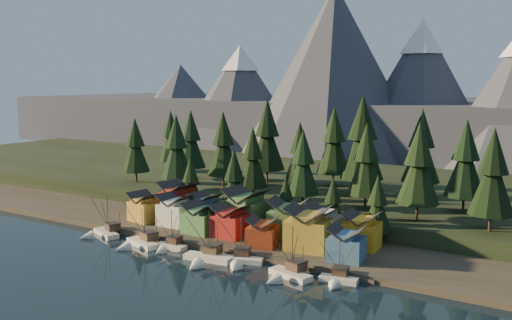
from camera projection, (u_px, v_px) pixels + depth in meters
The scene contains 46 objects.
ground at pixel (177, 271), 125.62m from camera, with size 500.00×500.00×0.00m, color black.
shore_strip at pixel (270, 228), 159.06m from camera, with size 400.00×50.00×1.50m, color #332D25.
hillside at pixel (342, 191), 200.69m from camera, with size 420.00×100.00×6.00m, color black.
dock at pixel (221, 250), 139.39m from camera, with size 80.00×4.00×1.00m, color #4F4438.
mountain_ridge at pixel (430, 110), 303.34m from camera, with size 560.00×190.00×90.00m.
boat_0 at pixel (102, 228), 153.16m from camera, with size 10.99×11.51×12.24m.
boat_1 at pixel (138, 237), 143.37m from camera, with size 11.43×11.98×12.82m.
boat_2 at pixel (168, 241), 140.84m from camera, with size 8.51×9.21×10.98m.
boat_3 at pixel (205, 253), 131.04m from camera, with size 12.36×13.21×12.87m.
boat_4 at pixel (239, 255), 129.83m from camera, with size 11.08×11.53×11.88m.
boat_5 at pixel (287, 268), 120.26m from camera, with size 10.81×11.40×12.55m.
boat_6 at pixel (338, 273), 117.46m from camera, with size 8.61×9.17×10.71m.
house_front_0 at pixel (146, 206), 163.50m from camera, with size 9.30×8.92×8.24m.
house_front_1 at pixel (176, 209), 158.70m from camera, with size 8.58×8.25×8.66m.
house_front_2 at pixel (201, 217), 150.95m from camera, with size 8.42×8.48×8.00m.
house_front_3 at pixel (230, 220), 147.11m from camera, with size 8.25×7.86×8.35m.
house_front_4 at pixel (263, 231), 138.81m from camera, with size 8.51×8.89×7.03m.
house_front_5 at pixel (308, 227), 135.56m from camera, with size 11.49×10.77×10.49m.
house_front_6 at pixel (346, 243), 127.56m from camera, with size 8.61×8.24×7.71m.
house_back_0 at pixel (179, 199), 168.41m from camera, with size 10.62×10.30×10.29m.
house_back_1 at pixel (205, 208), 161.22m from camera, with size 8.15×8.23×8.41m.
house_back_2 at pixel (246, 208), 154.00m from camera, with size 11.00×10.19×11.15m.
house_back_3 at pixel (288, 217), 147.06m from camera, with size 11.32×10.53×9.81m.
house_back_4 at pixel (323, 223), 141.25m from camera, with size 8.97×8.63×9.53m.
house_back_5 at pixel (362, 229), 136.61m from camera, with size 8.37×8.46×8.86m.
tree_hill_0 at pixel (135, 147), 199.30m from camera, with size 9.75×9.75×22.71m.
tree_hill_1 at pixel (191, 141), 206.22m from camera, with size 10.78×10.78×25.12m.
tree_hill_2 at pixel (177, 149), 184.20m from camera, with size 10.68×10.68×24.87m.
tree_hill_3 at pixel (223, 146), 188.94m from camera, with size 11.01×11.01×25.64m.
tree_hill_4 at pixel (267, 137), 197.03m from camera, with size 12.60×12.60×29.36m.
tree_hill_5 at pixel (253, 160), 171.37m from camera, with size 9.39×9.39×21.87m.
tree_hill_6 at pixel (300, 154), 179.66m from camera, with size 9.85×9.85×22.95m.
tree_hill_7 at pixel (303, 165), 160.19m from camera, with size 9.52×9.52×22.17m.
tree_hill_8 at pixel (362, 141), 175.41m from camera, with size 13.46×13.46×31.35m.
tree_hill_9 at pixel (366, 162), 157.49m from camera, with size 10.37×10.37×24.16m.
tree_hill_10 at pixel (421, 148), 174.00m from camera, with size 11.74×11.74×27.35m.
tree_hill_11 at pixel (419, 166), 144.77m from camera, with size 10.96×10.96×25.54m.
tree_hill_12 at pixel (465, 161), 153.98m from camera, with size 10.94×10.94×25.49m.
tree_hill_13 at pixel (493, 175), 133.67m from camera, with size 10.66×10.66×24.83m.
tree_hill_15 at pixel (334, 143), 191.50m from camera, with size 11.60×11.60×27.01m.
tree_hill_16 at pixel (171, 138), 224.17m from camera, with size 10.29×10.29×23.97m.
tree_shore_0 at pixel (191, 182), 172.37m from camera, with size 7.49×7.49×17.44m.
tree_shore_1 at pixel (234, 181), 163.69m from camera, with size 8.93×8.93×20.80m.
tree_shore_2 at pixel (286, 200), 155.24m from camera, with size 6.13×6.13×14.27m.
tree_shore_3 at pixel (333, 203), 147.78m from camera, with size 6.64×6.64×15.48m.
tree_shore_4 at pixel (377, 205), 141.34m from camera, with size 7.35×7.35×17.12m.
Camera 1 is at (79.02, -93.25, 41.71)m, focal length 40.00 mm.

